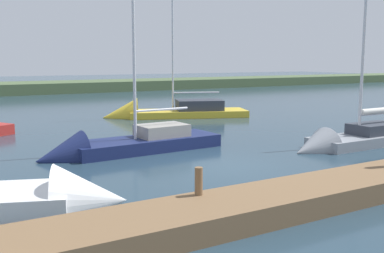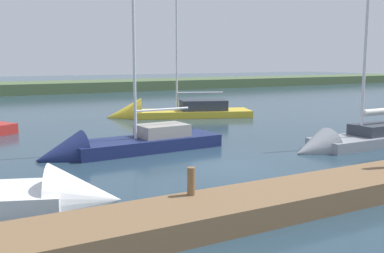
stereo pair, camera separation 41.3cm
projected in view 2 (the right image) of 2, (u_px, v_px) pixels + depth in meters
The scene contains 7 objects.
ground_plane at pixel (226, 167), 15.95m from camera, with size 200.00×200.00×0.00m, color #263D4C.
far_shoreline at pixel (27, 93), 51.78m from camera, with size 180.00×8.00×2.40m, color #4C603D.
dock_pier at pixel (322, 192), 11.93m from camera, with size 24.11×1.87×0.57m, color brown.
mooring_post_near at pixel (191, 181), 10.66m from camera, with size 0.19×0.19×0.67m, color brown.
sailboat_far_left at pixel (119, 150), 18.27m from camera, with size 7.80×2.39×8.09m.
sailboat_far_right at pixel (166, 115), 29.90m from camera, with size 9.77×5.78×11.75m.
sailboat_near_dock at pixel (350, 144), 19.46m from camera, with size 7.08×1.88×7.44m.
Camera 2 is at (8.65, 13.00, 3.74)m, focal length 42.15 mm.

